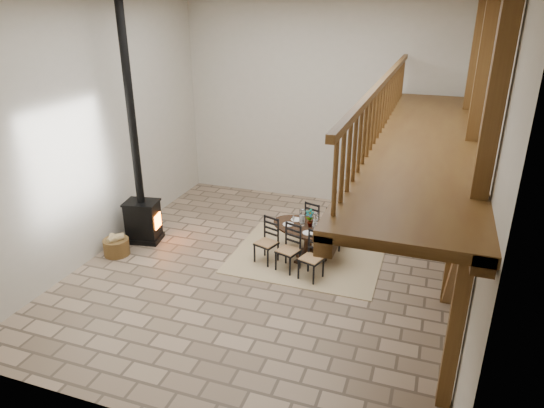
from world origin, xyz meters
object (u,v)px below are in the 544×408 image
(wood_stove, at_px, (140,193))
(log_stack, at_px, (146,227))
(dining_table, at_px, (306,241))
(log_basket, at_px, (116,246))

(wood_stove, relative_size, log_stack, 11.42)
(dining_table, relative_size, wood_stove, 0.41)
(dining_table, xyz_separation_m, log_basket, (-3.74, -1.14, -0.19))
(log_basket, distance_m, log_stack, 1.14)
(dining_table, distance_m, wood_stove, 3.65)
(dining_table, bearing_deg, log_basket, -145.19)
(wood_stove, bearing_deg, dining_table, -3.85)
(log_basket, bearing_deg, dining_table, 16.87)
(log_basket, relative_size, log_stack, 1.20)
(dining_table, xyz_separation_m, log_stack, (-3.76, -0.00, -0.26))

